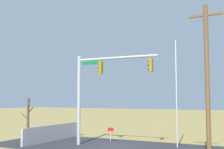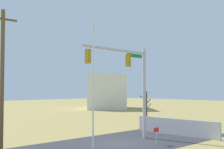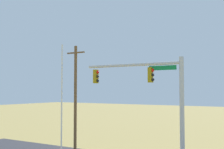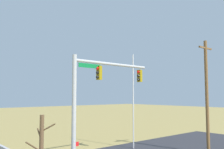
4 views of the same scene
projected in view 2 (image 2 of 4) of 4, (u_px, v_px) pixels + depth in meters
name	position (u px, v px, depth m)	size (l,w,h in m)	color
ground_plane	(120.00, 143.00, 22.51)	(160.00, 160.00, 0.00)	#9E894C
sidewalk_corner	(152.00, 137.00, 25.54)	(6.00, 6.00, 0.01)	#B7B5AD
retaining_fence	(176.00, 127.00, 26.44)	(0.20, 8.04, 1.41)	#A8A8AD
signal_mast	(131.00, 76.00, 23.82)	(6.85, 0.50, 7.23)	#B2B5BA
flagpole	(93.00, 86.00, 18.16)	(0.10, 0.10, 8.30)	silver
utility_pole	(2.00, 77.00, 19.73)	(1.90, 0.26, 9.12)	brown
bare_tree	(146.00, 111.00, 28.88)	(1.27, 1.02, 3.74)	brown
open_sign	(156.00, 132.00, 21.97)	(0.56, 0.04, 1.22)	silver
distant_building	(106.00, 92.00, 61.77)	(10.48, 7.30, 6.78)	silver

